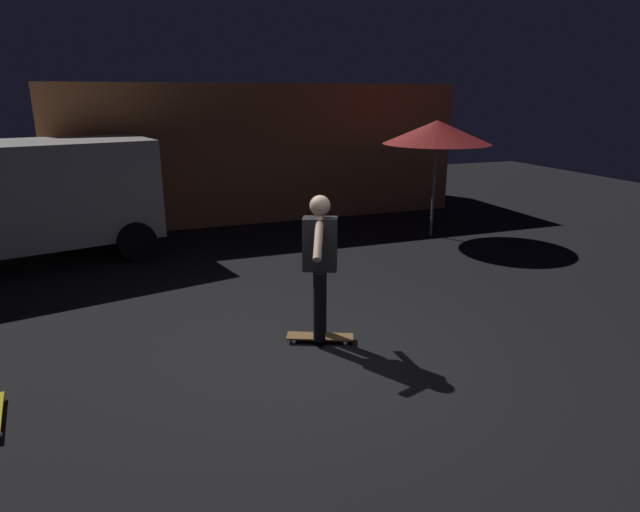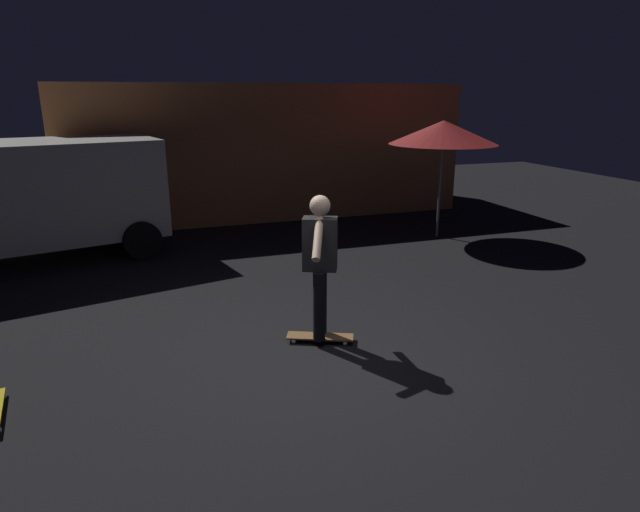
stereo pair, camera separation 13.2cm
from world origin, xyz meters
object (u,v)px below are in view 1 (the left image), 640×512
object	(u,v)px
patio_umbrella	(437,132)
skater	(320,257)
parked_van	(8,196)
skateboard_ridden	(320,337)

from	to	relation	value
patio_umbrella	skater	size ratio (longest dim) A/B	1.38
parked_van	skater	size ratio (longest dim) A/B	2.94
skater	patio_umbrella	bearing A→B (deg)	44.95
parked_van	skater	world-z (taller)	parked_van
patio_umbrella	skateboard_ridden	bearing A→B (deg)	-135.05
parked_van	skateboard_ridden	distance (m)	6.17
patio_umbrella	skateboard_ridden	size ratio (longest dim) A/B	2.90
skateboard_ridden	parked_van	bearing A→B (deg)	128.77
skateboard_ridden	patio_umbrella	bearing A→B (deg)	44.95
skateboard_ridden	skater	xyz separation A→B (m)	(0.00, -0.00, 0.98)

